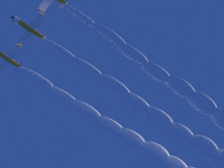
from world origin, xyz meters
TOP-DOWN VIEW (x-y plane):
  - airplane_left_wingman at (-3.38, 5.19)m, footprint 9.07×8.22m
  - airplane_right_wingman at (-12.80, 1.56)m, footprint 9.08×8.22m
  - smoke_trail_lead at (-11.52, 47.47)m, footprint 24.49×55.60m
  - smoke_trail_left_wingman at (-19.25, 44.73)m, footprint 24.76×55.40m
  - smoke_trail_right_wingman at (-28.58, 41.12)m, footprint 24.67×54.97m

SIDE VIEW (x-z plane):
  - smoke_trail_left_wingman at x=-19.25m, z-range 73.21..79.56m
  - smoke_trail_right_wingman at x=-28.58m, z-range 74.81..81.25m
  - airplane_left_wingman at x=-3.38m, z-range 77.29..80.02m
  - smoke_trail_lead at x=-11.52m, z-range 75.70..82.00m
  - airplane_right_wingman at x=-12.80m, z-range 78.97..81.63m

